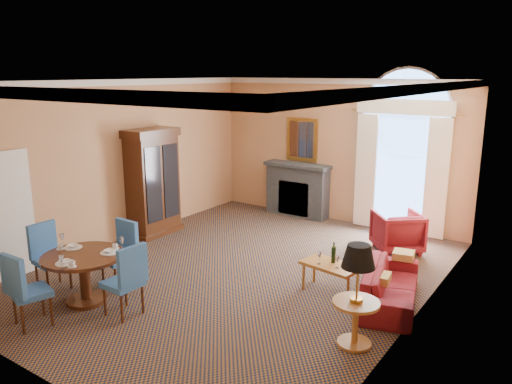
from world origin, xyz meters
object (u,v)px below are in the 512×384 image
Objects in this scene: dining_table at (84,267)px; sofa at (390,285)px; coffee_table at (331,266)px; side_table at (357,282)px; armoire at (153,184)px; armchair at (397,232)px.

dining_table is 4.52m from sofa.
side_table reaches higher than coffee_table.
coffee_table is 0.74× the size of side_table.
armoire is 1.19× the size of sofa.
armchair is (-0.66, 2.20, 0.11)m from sofa.
coffee_table reaches higher than armchair.
sofa is 0.93m from coffee_table.
side_table is at bearing -18.42° from armoire.
armoire is at bearing 117.91° from dining_table.
coffee_table reaches higher than sofa.
armoire reaches higher than side_table.
armchair is at bearing 57.14° from dining_table.
dining_table is at bearing -62.09° from armoire.
dining_table is (1.54, -2.91, -0.52)m from armoire.
side_table is (0.95, -1.25, 0.42)m from coffee_table.
side_table is (5.32, -1.77, -0.22)m from armoire.
side_table reaches higher than dining_table.
armoire reaches higher than armchair.
coffee_table is (2.83, 2.39, -0.13)m from dining_table.
coffee_table is (-0.90, -0.16, 0.15)m from sofa.
coffee_table is at bearing 127.30° from side_table.
armoire reaches higher than sofa.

